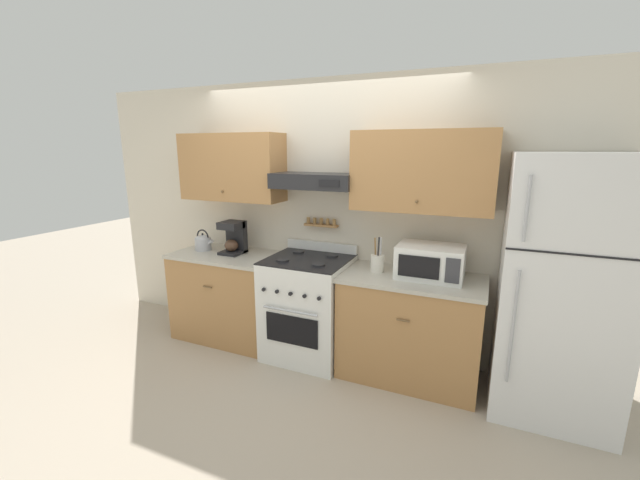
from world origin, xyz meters
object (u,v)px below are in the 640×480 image
object	(u,v)px
coffee_maker	(234,237)
utensil_crock	(377,263)
refrigerator	(562,290)
tea_kettle	(203,242)
stove_range	(308,307)
microwave	(430,262)

from	to	relation	value
coffee_maker	utensil_crock	bearing A→B (deg)	-1.12
refrigerator	tea_kettle	bearing A→B (deg)	178.97
stove_range	coffee_maker	world-z (taller)	coffee_maker
stove_range	utensil_crock	world-z (taller)	utensil_crock
tea_kettle	coffee_maker	world-z (taller)	coffee_maker
refrigerator	coffee_maker	world-z (taller)	refrigerator
refrigerator	coffee_maker	distance (m)	2.85
microwave	coffee_maker	bearing A→B (deg)	179.67
stove_range	utensil_crock	bearing A→B (deg)	3.88
stove_range	microwave	distance (m)	1.21
stove_range	coffee_maker	size ratio (longest dim) A/B	3.17
tea_kettle	microwave	xyz separation A→B (m)	(2.30, 0.02, 0.05)
stove_range	tea_kettle	size ratio (longest dim) A/B	4.74
utensil_crock	refrigerator	bearing A→B (deg)	-2.45
microwave	utensil_crock	xyz separation A→B (m)	(-0.44, -0.02, -0.05)
stove_range	refrigerator	xyz separation A→B (m)	(1.99, -0.01, 0.47)
coffee_maker	utensil_crock	world-z (taller)	coffee_maker
tea_kettle	stove_range	bearing A→B (deg)	-2.02
coffee_maker	microwave	world-z (taller)	coffee_maker
tea_kettle	microwave	world-z (taller)	microwave
stove_range	coffee_maker	xyz separation A→B (m)	(-0.86, 0.07, 0.58)
coffee_maker	microwave	size ratio (longest dim) A/B	0.62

